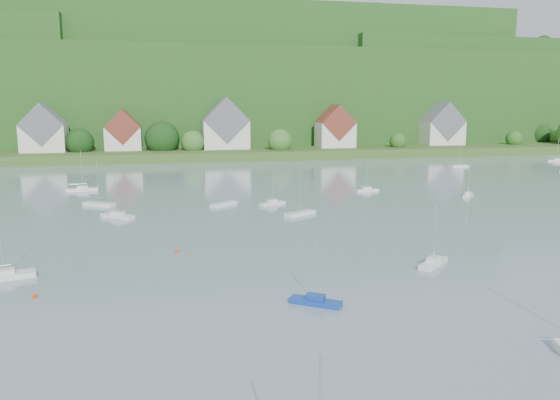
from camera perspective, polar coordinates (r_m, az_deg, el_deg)
The scene contains 13 objects.
far_shore_strip at distance 204.34m, azimuth -7.55°, elevation 5.26°, with size 600.00×60.00×3.00m, color #34531F.
forested_ridge at distance 272.14m, azimuth -8.78°, elevation 10.89°, with size 620.00×181.22×69.89m.
village_building_0 at distance 194.09m, azimuth -23.79°, elevation 6.63°, with size 14.00×10.40×16.00m.
village_building_1 at distance 192.72m, azimuth -16.31°, elevation 6.82°, with size 12.00×9.36×14.00m.
village_building_2 at distance 192.36m, azimuth -5.82°, elevation 7.62°, with size 16.00×11.44×18.00m.
village_building_3 at distance 198.91m, azimuth 5.88°, elevation 7.45°, with size 13.00×10.40×15.50m.
village_building_4 at distance 220.55m, azimuth 16.84°, elevation 7.37°, with size 15.00×10.40×16.50m.
near_sailboat_1 at distance 50.27m, azimuth 3.79°, elevation -10.60°, with size 4.77×3.89×6.56m.
near_sailboat_3 at distance 64.19m, azimuth 15.98°, elevation -6.36°, with size 5.02×4.69×7.26m.
near_sailboat_6 at distance 63.97m, azimuth -27.32°, elevation -7.14°, with size 6.45×3.34×8.39m.
mooring_buoy_3 at distance 68.60m, azimuth -10.89°, elevation -5.46°, with size 0.46×0.46×0.46m, color #FD3400.
mooring_buoy_5 at distance 57.03m, azimuth -24.61°, elevation -9.41°, with size 0.47×0.47×0.47m, color #FD3400.
far_sailboat_cluster at distance 120.15m, azimuth -1.57°, elevation 1.52°, with size 211.49×76.60×8.71m.
Camera 1 is at (-16.37, -3.01, 18.05)m, focal length 34.42 mm.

